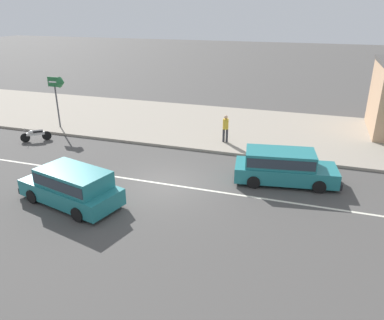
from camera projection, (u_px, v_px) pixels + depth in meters
name	position (u px, v px, depth m)	size (l,w,h in m)	color
ground_plane	(164.00, 184.00, 17.60)	(160.00, 160.00, 0.00)	#4C4947
lane_centre_stripe	(164.00, 184.00, 17.60)	(50.40, 0.14, 0.01)	silver
kerb_strip	(217.00, 126.00, 26.01)	(68.00, 10.00, 0.15)	#9E9384
minivan_teal_0	(72.00, 185.00, 15.55)	(4.89, 2.89, 1.56)	teal
minivan_teal_2	(283.00, 166.00, 17.48)	(4.99, 2.50, 1.56)	teal
motorcycle_0	(35.00, 135.00, 23.09)	(1.48, 1.19, 0.80)	black
arrow_signboard	(60.00, 85.00, 24.24)	(1.27, 0.69, 3.41)	#4C4C51
pedestrian_near_clock	(226.00, 127.00, 22.29)	(0.34, 0.34, 1.66)	#333338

